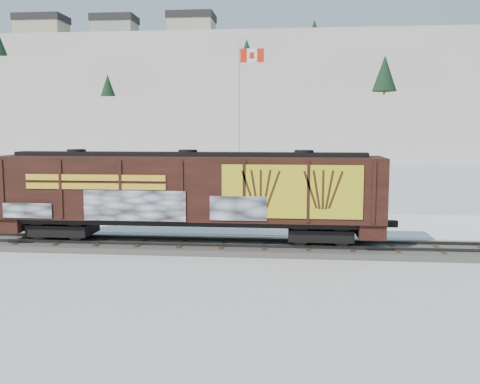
# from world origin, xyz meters

# --- Properties ---
(ground) EXTENTS (500.00, 500.00, 0.00)m
(ground) POSITION_xyz_m (0.00, 0.00, 0.00)
(ground) COLOR white
(ground) RESTS_ON ground
(rail_track) EXTENTS (50.00, 3.40, 0.43)m
(rail_track) POSITION_xyz_m (0.00, 0.00, 0.15)
(rail_track) COLOR #59544C
(rail_track) RESTS_ON ground
(parking_strip) EXTENTS (40.00, 8.00, 0.03)m
(parking_strip) POSITION_xyz_m (0.00, 7.50, 0.01)
(parking_strip) COLOR white
(parking_strip) RESTS_ON ground
(hillside) EXTENTS (360.00, 110.00, 93.00)m
(hillside) POSITION_xyz_m (-0.05, 139.79, 14.37)
(hillside) COLOR white
(hillside) RESTS_ON ground
(hopper_railcar) EXTENTS (18.35, 3.06, 4.25)m
(hopper_railcar) POSITION_xyz_m (-1.72, -0.01, 2.81)
(hopper_railcar) COLOR black
(hopper_railcar) RESTS_ON rail_track
(flagpole) EXTENTS (2.30, 0.90, 11.86)m
(flagpole) POSITION_xyz_m (-0.68, 15.02, 4.41)
(flagpole) COLOR silver
(flagpole) RESTS_ON ground
(car_silver) EXTENTS (5.18, 3.59, 1.64)m
(car_silver) POSITION_xyz_m (-4.27, 7.48, 0.85)
(car_silver) COLOR #B0B3B8
(car_silver) RESTS_ON parking_strip
(car_white) EXTENTS (4.62, 2.65, 1.44)m
(car_white) POSITION_xyz_m (3.50, 6.41, 0.75)
(car_white) COLOR silver
(car_white) RESTS_ON parking_strip
(car_dark) EXTENTS (5.39, 3.13, 1.47)m
(car_dark) POSITION_xyz_m (2.96, 7.32, 0.76)
(car_dark) COLOR black
(car_dark) RESTS_ON parking_strip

